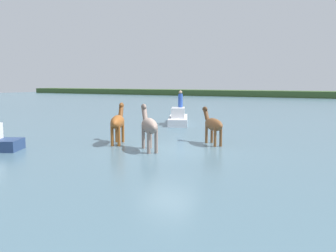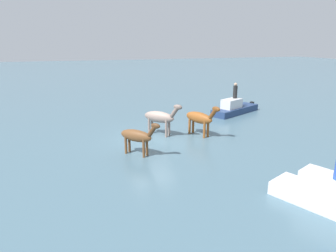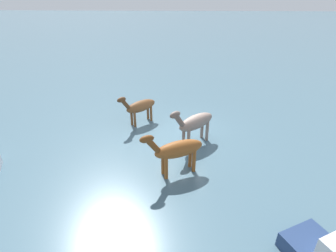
# 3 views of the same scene
# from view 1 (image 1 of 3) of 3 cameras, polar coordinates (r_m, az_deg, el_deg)

# --- Properties ---
(ground_plane) EXTENTS (152.03, 152.03, 0.00)m
(ground_plane) POSITION_cam_1_polar(r_m,az_deg,el_deg) (16.19, -0.06, -3.74)
(ground_plane) COLOR #476675
(distant_shoreline) EXTENTS (136.83, 6.00, 2.40)m
(distant_shoreline) POSITION_cam_1_polar(r_m,az_deg,el_deg) (73.13, 21.73, 4.17)
(distant_shoreline) COLOR #365028
(distant_shoreline) RESTS_ON ground_plane
(horse_dun_straggler) EXTENTS (2.01, 2.16, 1.99)m
(horse_dun_straggler) POSITION_cam_1_polar(r_m,az_deg,el_deg) (15.88, -3.00, 0.04)
(horse_dun_straggler) COLOR gray
(horse_dun_straggler) RESTS_ON ground_plane
(horse_lead) EXTENTS (1.81, 1.88, 1.76)m
(horse_lead) POSITION_cam_1_polar(r_m,az_deg,el_deg) (17.53, 7.07, 0.25)
(horse_lead) COLOR brown
(horse_lead) RESTS_ON ground_plane
(horse_dark_mare) EXTENTS (1.43, 2.42, 1.94)m
(horse_dark_mare) POSITION_cam_1_polar(r_m,az_deg,el_deg) (17.72, -7.89, 0.64)
(horse_dark_mare) COLOR brown
(horse_dark_mare) RESTS_ON ground_plane
(boat_dinghy_port) EXTENTS (3.08, 4.74, 1.34)m
(boat_dinghy_port) POSITION_cam_1_polar(r_m,az_deg,el_deg) (26.08, 1.62, 1.06)
(boat_dinghy_port) COLOR silver
(boat_dinghy_port) RESTS_ON ground_plane
(person_spotter_bow) EXTENTS (0.32, 0.32, 1.19)m
(person_spotter_bow) POSITION_cam_1_polar(r_m,az_deg,el_deg) (25.84, 1.96, 4.17)
(person_spotter_bow) COLOR #2D51B2
(person_spotter_bow) RESTS_ON boat_dinghy_port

